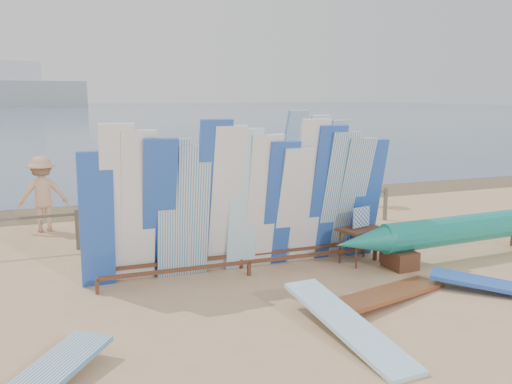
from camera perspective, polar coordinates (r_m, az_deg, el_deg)
name	(u,v)px	position (r m, az deg, el deg)	size (l,w,h in m)	color
ground	(202,281)	(10.12, -5.71, -9.29)	(160.00, 160.00, 0.00)	tan
ocean	(57,110)	(137.28, -20.23, 8.07)	(320.00, 240.00, 0.02)	#415974
wet_sand_strip	(139,207)	(16.94, -12.21, -1.55)	(40.00, 2.60, 0.01)	brown
distant_ship	(12,90)	(189.47, -24.32, 9.80)	(45.00, 8.00, 14.00)	#999EA3
fence	(167,214)	(12.76, -9.35, -2.35)	(12.08, 0.08, 0.90)	#6A6150
main_surfboard_rack	(244,205)	(10.22, -1.28, -1.34)	(5.96, 0.93, 2.96)	brown
side_surfboard_rack	(298,182)	(12.64, 4.45, 1.10)	(2.79, 1.67, 3.05)	brown
outrigger_canoe	(470,230)	(12.16, 21.63, -3.72)	(6.57, 0.87, 0.93)	brown
vendor_table	(360,244)	(11.22, 10.93, -5.42)	(1.00, 0.83, 1.15)	brown
flat_board_c	(385,301)	(9.41, 13.45, -11.06)	(0.56, 2.70, 0.07)	brown
flat_board_b	(346,337)	(8.01, 9.48, -14.78)	(0.56, 2.70, 0.07)	#9CDBFA
beach_chair_left	(184,222)	(13.59, -7.59, -3.12)	(0.80, 0.80, 0.91)	red
beach_chair_right	(206,217)	(14.02, -5.33, -2.65)	(0.63, 0.65, 0.92)	red
stroller	(224,208)	(14.18, -3.39, -1.71)	(0.79, 0.96, 1.13)	red
beachgoer_extra_0	(363,175)	(17.04, 11.20, 1.76)	(1.21, 0.50, 1.88)	tan
beachgoer_8	(299,185)	(15.27, 4.54, 0.78)	(0.86, 0.41, 1.78)	beige
beachgoer_5	(115,185)	(16.01, -14.58, 0.74)	(1.56, 0.50, 1.68)	beige
beachgoer_9	(264,177)	(17.00, 0.86, 1.64)	(1.10, 0.45, 1.70)	tan
beachgoer_3	(43,194)	(14.46, -21.55, -0.20)	(1.22, 0.50, 1.89)	tan
beachgoer_7	(191,181)	(15.71, -6.88, 1.13)	(0.67, 0.37, 1.85)	#8C6042
beachgoer_6	(237,185)	(15.68, -2.02, 0.69)	(0.77, 0.37, 1.58)	tan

